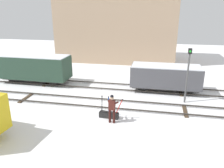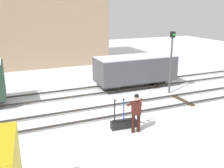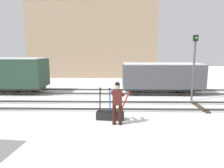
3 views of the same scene
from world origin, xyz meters
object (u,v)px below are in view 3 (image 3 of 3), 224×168
switch_lever_frame (110,114)px  signal_post (194,61)px  freight_car_near_switch (162,76)px  rail_worker (117,101)px  freight_car_back_track (1,73)px

switch_lever_frame → signal_post: (4.94, 3.48, 2.18)m
switch_lever_frame → freight_car_near_switch: size_ratio=0.28×
rail_worker → signal_post: size_ratio=0.46×
rail_worker → freight_car_back_track: (-8.42, 6.14, 0.43)m
rail_worker → freight_car_near_switch: size_ratio=0.33×
rail_worker → freight_car_back_track: size_ratio=0.28×
signal_post → rail_worker: bearing=-138.8°
rail_worker → freight_car_near_switch: 6.93m
switch_lever_frame → signal_post: 6.42m
freight_car_near_switch → signal_post: bearing=-55.9°
freight_car_near_switch → switch_lever_frame: bearing=-122.2°
switch_lever_frame → freight_car_back_track: size_ratio=0.24×
signal_post → freight_car_near_switch: bearing=124.0°
rail_worker → freight_car_near_switch: freight_car_near_switch is taller
rail_worker → switch_lever_frame: bearing=123.5°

